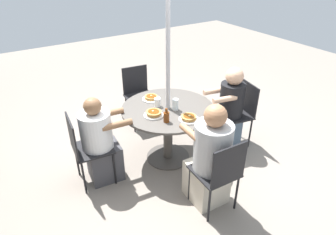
{
  "coord_description": "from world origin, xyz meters",
  "views": [
    {
      "loc": [
        -2.68,
        1.72,
        2.45
      ],
      "look_at": [
        0.0,
        0.0,
        0.61
      ],
      "focal_mm": 32.0,
      "sensor_mm": 36.0,
      "label": 1
    }
  ],
  "objects_px": {
    "diner_north": "(210,160)",
    "diner_east": "(229,111)",
    "patio_chair_north": "(220,171)",
    "syrup_bottle": "(166,117)",
    "coffee_cup": "(157,102)",
    "patio_chair_east": "(240,110)",
    "diner_west": "(100,144)",
    "drinking_glass_a": "(175,105)",
    "patio_chair_south": "(138,92)",
    "pancake_plate_a": "(151,98)",
    "patio_chair_west": "(85,146)",
    "patio_table": "(168,119)",
    "pancake_plate_c": "(189,118)",
    "pancake_plate_b": "(154,114)"
  },
  "relations": [
    {
      "from": "diner_north",
      "to": "drinking_glass_a",
      "type": "bearing_deg",
      "value": 86.04
    },
    {
      "from": "patio_chair_north",
      "to": "patio_chair_west",
      "type": "height_order",
      "value": "same"
    },
    {
      "from": "diner_east",
      "to": "drinking_glass_a",
      "type": "relative_size",
      "value": 8.2
    },
    {
      "from": "patio_chair_west",
      "to": "syrup_bottle",
      "type": "relative_size",
      "value": 5.33
    },
    {
      "from": "patio_table",
      "to": "diner_west",
      "type": "relative_size",
      "value": 1.06
    },
    {
      "from": "pancake_plate_a",
      "to": "pancake_plate_b",
      "type": "height_order",
      "value": "pancake_plate_b"
    },
    {
      "from": "coffee_cup",
      "to": "patio_table",
      "type": "bearing_deg",
      "value": -140.87
    },
    {
      "from": "pancake_plate_b",
      "to": "patio_chair_east",
      "type": "bearing_deg",
      "value": -96.4
    },
    {
      "from": "diner_north",
      "to": "diner_east",
      "type": "distance_m",
      "value": 1.13
    },
    {
      "from": "patio_table",
      "to": "patio_chair_west",
      "type": "distance_m",
      "value": 1.04
    },
    {
      "from": "diner_north",
      "to": "patio_chair_east",
      "type": "xyz_separation_m",
      "value": [
        0.65,
        -1.06,
        -0.02
      ]
    },
    {
      "from": "diner_west",
      "to": "patio_chair_west",
      "type": "bearing_deg",
      "value": -90.0
    },
    {
      "from": "patio_chair_west",
      "to": "drinking_glass_a",
      "type": "distance_m",
      "value": 1.14
    },
    {
      "from": "patio_table",
      "to": "pancake_plate_b",
      "type": "height_order",
      "value": "pancake_plate_b"
    },
    {
      "from": "patio_chair_south",
      "to": "pancake_plate_a",
      "type": "distance_m",
      "value": 0.79
    },
    {
      "from": "syrup_bottle",
      "to": "coffee_cup",
      "type": "xyz_separation_m",
      "value": [
        0.37,
        -0.11,
        -0.01
      ]
    },
    {
      "from": "patio_chair_north",
      "to": "patio_chair_west",
      "type": "distance_m",
      "value": 1.5
    },
    {
      "from": "patio_chair_north",
      "to": "drinking_glass_a",
      "type": "distance_m",
      "value": 1.0
    },
    {
      "from": "coffee_cup",
      "to": "patio_chair_north",
      "type": "bearing_deg",
      "value": -178.45
    },
    {
      "from": "patio_chair_north",
      "to": "patio_table",
      "type": "bearing_deg",
      "value": 90.0
    },
    {
      "from": "patio_chair_north",
      "to": "diner_north",
      "type": "height_order",
      "value": "diner_north"
    },
    {
      "from": "patio_chair_west",
      "to": "pancake_plate_c",
      "type": "distance_m",
      "value": 1.2
    },
    {
      "from": "patio_chair_south",
      "to": "diner_west",
      "type": "distance_m",
      "value": 1.36
    },
    {
      "from": "patio_chair_east",
      "to": "diner_west",
      "type": "distance_m",
      "value": 1.9
    },
    {
      "from": "patio_chair_west",
      "to": "coffee_cup",
      "type": "distance_m",
      "value": 0.99
    },
    {
      "from": "patio_chair_south",
      "to": "coffee_cup",
      "type": "relative_size",
      "value": 8.28
    },
    {
      "from": "patio_chair_north",
      "to": "coffee_cup",
      "type": "bearing_deg",
      "value": 94.54
    },
    {
      "from": "diner_north",
      "to": "syrup_bottle",
      "type": "height_order",
      "value": "diner_north"
    },
    {
      "from": "diner_east",
      "to": "patio_chair_south",
      "type": "height_order",
      "value": "diner_east"
    },
    {
      "from": "patio_chair_west",
      "to": "pancake_plate_a",
      "type": "relative_size",
      "value": 3.88
    },
    {
      "from": "diner_east",
      "to": "pancake_plate_a",
      "type": "bearing_deg",
      "value": 73.88
    },
    {
      "from": "patio_chair_north",
      "to": "patio_chair_west",
      "type": "xyz_separation_m",
      "value": [
        1.14,
        0.98,
        0.0
      ]
    },
    {
      "from": "diner_west",
      "to": "syrup_bottle",
      "type": "height_order",
      "value": "diner_west"
    },
    {
      "from": "pancake_plate_c",
      "to": "patio_chair_north",
      "type": "bearing_deg",
      "value": 171.8
    },
    {
      "from": "patio_chair_north",
      "to": "syrup_bottle",
      "type": "height_order",
      "value": "syrup_bottle"
    },
    {
      "from": "patio_chair_south",
      "to": "patio_chair_west",
      "type": "bearing_deg",
      "value": 45.49
    },
    {
      "from": "coffee_cup",
      "to": "syrup_bottle",
      "type": "bearing_deg",
      "value": 163.97
    },
    {
      "from": "diner_north",
      "to": "coffee_cup",
      "type": "xyz_separation_m",
      "value": [
        0.97,
        0.04,
        0.26
      ]
    },
    {
      "from": "drinking_glass_a",
      "to": "patio_chair_north",
      "type": "bearing_deg",
      "value": 173.75
    },
    {
      "from": "pancake_plate_a",
      "to": "pancake_plate_b",
      "type": "relative_size",
      "value": 1.0
    },
    {
      "from": "diner_east",
      "to": "coffee_cup",
      "type": "height_order",
      "value": "diner_east"
    },
    {
      "from": "diner_west",
      "to": "syrup_bottle",
      "type": "relative_size",
      "value": 6.47
    },
    {
      "from": "patio_chair_north",
      "to": "diner_west",
      "type": "xyz_separation_m",
      "value": [
        1.12,
        0.8,
        -0.03
      ]
    },
    {
      "from": "diner_east",
      "to": "drinking_glass_a",
      "type": "distance_m",
      "value": 0.85
    },
    {
      "from": "diner_north",
      "to": "pancake_plate_c",
      "type": "height_order",
      "value": "diner_north"
    },
    {
      "from": "syrup_bottle",
      "to": "coffee_cup",
      "type": "height_order",
      "value": "syrup_bottle"
    },
    {
      "from": "pancake_plate_a",
      "to": "coffee_cup",
      "type": "height_order",
      "value": "coffee_cup"
    },
    {
      "from": "diner_north",
      "to": "patio_chair_west",
      "type": "relative_size",
      "value": 1.34
    },
    {
      "from": "patio_chair_north",
      "to": "pancake_plate_c",
      "type": "distance_m",
      "value": 0.72
    },
    {
      "from": "pancake_plate_b",
      "to": "coffee_cup",
      "type": "relative_size",
      "value": 2.13
    }
  ]
}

